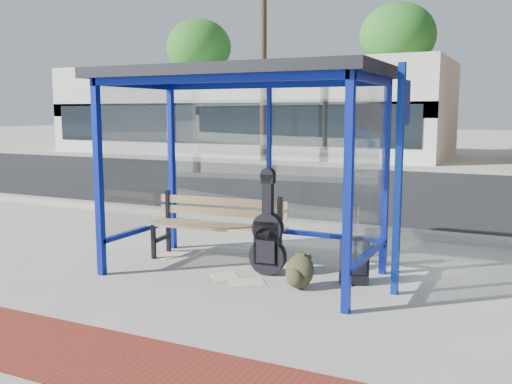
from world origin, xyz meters
The scene contains 19 objects.
ground centered at (0.00, 0.00, 0.00)m, with size 120.00×120.00×0.00m, color #B2ADA0.
brick_paver_strip centered at (0.00, -2.60, 0.01)m, with size 60.00×1.00×0.01m, color maroon.
curb_near centered at (0.00, 2.90, 0.06)m, with size 60.00×0.25×0.12m, color gray.
street_asphalt centered at (0.00, 8.00, 0.00)m, with size 60.00×10.00×0.00m, color black.
curb_far centered at (0.00, 13.10, 0.06)m, with size 60.00×0.25×0.12m, color gray.
far_sidewalk centered at (0.00, 15.00, 0.00)m, with size 60.00×4.00×0.01m, color #B2ADA0.
bus_shelter centered at (0.00, 0.07, 2.07)m, with size 3.30×1.80×2.42m.
storefront_white centered at (-9.00, 17.99, 2.00)m, with size 18.00×6.04×4.00m.
tree_left centered at (-14.00, 22.00, 5.45)m, with size 3.60×3.60×7.03m.
tree_mid centered at (-3.00, 22.00, 5.45)m, with size 3.60×3.60×7.03m.
utility_pole_west centered at (-6.00, 13.40, 4.11)m, with size 1.60×0.24×8.00m.
bench centered at (-0.61, 0.46, 0.49)m, with size 1.85×0.59×0.86m.
guitar_bag centered at (0.28, 0.11, 0.44)m, with size 0.45×0.16×1.20m.
suitcase centered at (1.30, 0.20, 0.25)m, with size 0.37×0.31×0.55m.
backpack centered at (0.81, -0.23, 0.19)m, with size 0.35×0.33×0.39m.
sign_post centered at (1.81, 0.03, 1.36)m, with size 0.10×0.30×2.42m.
newspaper_a centered at (-1.30, 0.38, 0.00)m, with size 0.41×0.32×0.01m, color white.
newspaper_b centered at (-0.13, -0.20, 0.00)m, with size 0.38×0.30×0.01m, color white.
newspaper_c centered at (0.20, -0.29, 0.00)m, with size 0.40×0.31×0.01m, color white.
Camera 1 is at (3.02, -5.88, 1.92)m, focal length 40.00 mm.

